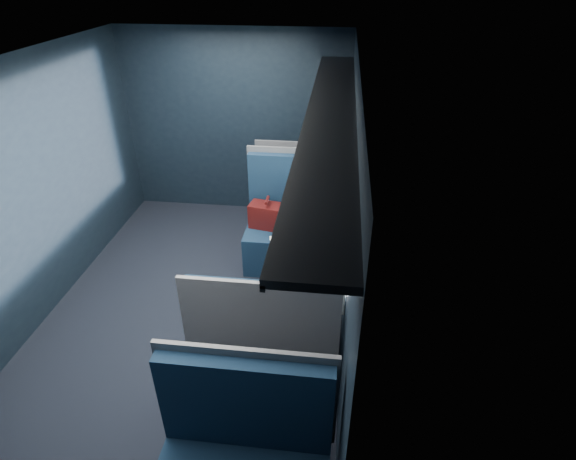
# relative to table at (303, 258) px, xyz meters

# --- Properties ---
(ground) EXTENTS (2.80, 4.20, 0.01)m
(ground) POSITION_rel_table_xyz_m (-1.03, 0.00, -0.67)
(ground) COLOR black
(room_shell) EXTENTS (3.00, 4.40, 2.40)m
(room_shell) POSITION_rel_table_xyz_m (-1.01, 0.00, 0.81)
(room_shell) COLOR black
(room_shell) RESTS_ON ground
(table) EXTENTS (0.62, 1.00, 0.74)m
(table) POSITION_rel_table_xyz_m (0.00, 0.00, 0.00)
(table) COLOR #54565E
(table) RESTS_ON ground
(seat_bay_near) EXTENTS (1.04, 0.62, 1.26)m
(seat_bay_near) POSITION_rel_table_xyz_m (-0.20, 0.87, -0.24)
(seat_bay_near) COLOR #0B1B32
(seat_bay_near) RESTS_ON ground
(seat_bay_far) EXTENTS (1.04, 0.62, 1.26)m
(seat_bay_far) POSITION_rel_table_xyz_m (-0.18, -0.87, -0.25)
(seat_bay_far) COLOR #0B1B32
(seat_bay_far) RESTS_ON ground
(seat_row_front) EXTENTS (1.04, 0.51, 1.16)m
(seat_row_front) POSITION_rel_table_xyz_m (-0.18, 1.80, -0.25)
(seat_row_front) COLOR #0B1B32
(seat_row_front) RESTS_ON ground
(man) EXTENTS (0.53, 0.56, 1.32)m
(man) POSITION_rel_table_xyz_m (0.07, 0.70, 0.06)
(man) COLOR black
(man) RESTS_ON ground
(woman) EXTENTS (0.53, 0.56, 1.32)m
(woman) POSITION_rel_table_xyz_m (0.07, -0.71, 0.06)
(woman) COLOR black
(woman) RESTS_ON ground
(papers) EXTENTS (0.64, 0.81, 0.01)m
(papers) POSITION_rel_table_xyz_m (-0.01, -0.10, 0.08)
(papers) COLOR white
(papers) RESTS_ON table
(laptop) EXTENTS (0.34, 0.40, 0.26)m
(laptop) POSITION_rel_table_xyz_m (0.31, -0.05, 0.15)
(laptop) COLOR silver
(laptop) RESTS_ON table
(bottle_small) EXTENTS (0.06, 0.06, 0.20)m
(bottle_small) POSITION_rel_table_xyz_m (0.24, 0.37, 0.17)
(bottle_small) COLOR silver
(bottle_small) RESTS_ON table
(cup) EXTENTS (0.06, 0.06, 0.08)m
(cup) POSITION_rel_table_xyz_m (0.18, 0.40, 0.12)
(cup) COLOR white
(cup) RESTS_ON table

